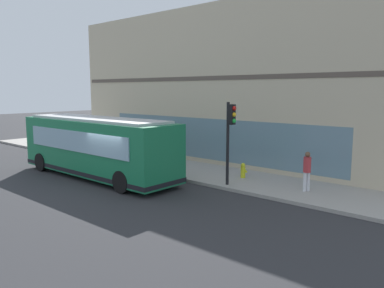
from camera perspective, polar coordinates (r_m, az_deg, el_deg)
The scene contains 11 objects.
ground at distance 18.11m, azimuth -10.64°, elevation -6.26°, with size 120.00×120.00×0.00m, color #2D2D30.
sidewalk_curb at distance 21.12m, azimuth -0.90°, elevation -3.85°, with size 3.90×40.00×0.15m, color #9E9991.
building_corner at distance 26.05m, azimuth 9.12°, elevation 8.45°, with size 9.59×23.54×9.33m.
city_bus_nearside at distance 19.98m, azimuth -14.13°, elevation -0.48°, with size 2.64×10.05×3.07m.
traffic_light_near_corner at distance 17.07m, azimuth 5.75°, elevation 2.46°, with size 0.32×0.49×3.77m.
fire_hydrant at distance 18.96m, azimuth 7.68°, elevation -3.96°, with size 0.35×0.35×0.74m.
pedestrian_by_light_pole at distance 23.01m, azimuth -10.81°, elevation -0.48°, with size 0.32×0.32×1.62m.
pedestrian_walking_along_curb at distance 16.90m, azimuth 16.90°, elevation -3.56°, with size 0.32×0.32×1.71m.
pedestrian_near_building_entrance at distance 22.20m, azimuth -7.54°, elevation -0.75°, with size 0.32×0.32×1.59m.
pedestrian_near_hydrant at distance 25.50m, azimuth -8.49°, elevation 0.34°, with size 0.32×0.32×1.58m.
newspaper_vending_box at distance 24.58m, azimuth -13.19°, elevation -1.12°, with size 0.44×0.42×0.90m.
Camera 1 is at (-10.80, -13.83, 4.44)m, focal length 35.50 mm.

